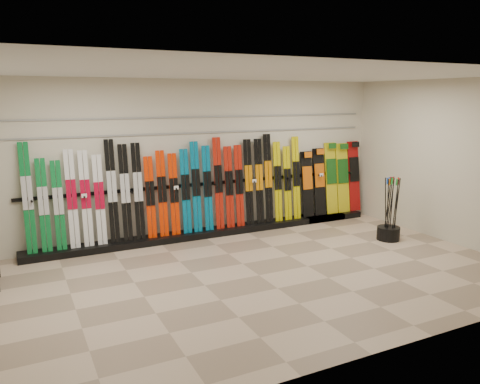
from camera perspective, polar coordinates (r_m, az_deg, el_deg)
name	(u,v)px	position (r m, az deg, el deg)	size (l,w,h in m)	color
floor	(259,275)	(7.25, 2.33, -10.11)	(8.00, 8.00, 0.00)	gray
back_wall	(198,159)	(9.09, -5.15, 4.07)	(8.00, 8.00, 0.00)	beige
right_wall	(451,162)	(9.41, 24.37, 3.35)	(5.00, 5.00, 0.00)	beige
ceiling	(261,73)	(6.75, 2.54, 14.32)	(8.00, 8.00, 0.00)	silver
ski_rack_base	(214,232)	(9.27, -3.20, -4.86)	(8.00, 0.40, 0.12)	black
skis	(180,190)	(8.86, -7.34, 0.25)	(5.37, 0.21, 1.84)	#0C6F2E
snowboards	(332,179)	(10.58, 11.18, 1.52)	(1.56, 0.24, 1.57)	black
pole_bin	(388,233)	(9.36, 17.63, -4.82)	(0.43, 0.43, 0.25)	black
ski_poles	(391,209)	(9.23, 17.92, -1.95)	(0.34, 0.29, 1.18)	black
slatwall_rail_0	(198,133)	(9.02, -5.16, 7.21)	(7.60, 0.02, 0.03)	gray
slatwall_rail_1	(198,117)	(9.00, -5.20, 9.11)	(7.60, 0.02, 0.03)	gray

